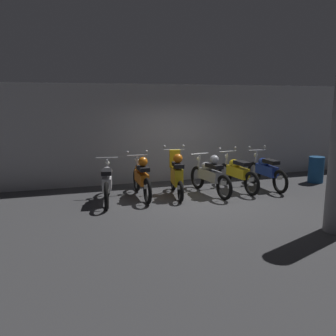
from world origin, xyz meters
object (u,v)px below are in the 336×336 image
at_px(motorbike_slot_1, 142,177).
at_px(trash_bin, 316,170).
at_px(motorbike_slot_4, 237,173).
at_px(motorbike_slot_3, 210,175).
at_px(motorbike_slot_5, 266,171).
at_px(motorbike_slot_2, 177,174).
at_px(motorbike_slot_0, 107,182).

bearing_deg(motorbike_slot_1, trash_bin, 0.69).
bearing_deg(motorbike_slot_4, trash_bin, 2.43).
xyz_separation_m(motorbike_slot_3, motorbike_slot_4, (0.91, 0.18, -0.03)).
height_order(motorbike_slot_3, trash_bin, motorbike_slot_3).
xyz_separation_m(motorbike_slot_1, trash_bin, (5.46, 0.07, -0.13)).
xyz_separation_m(motorbike_slot_4, motorbike_slot_5, (0.91, -0.02, 0.00)).
relative_size(motorbike_slot_2, motorbike_slot_3, 0.86).
bearing_deg(motorbike_slot_3, motorbike_slot_1, 172.67).
xyz_separation_m(motorbike_slot_3, trash_bin, (3.65, 0.30, -0.13)).
xyz_separation_m(motorbike_slot_2, motorbike_slot_5, (2.72, 0.06, -0.08)).
xyz_separation_m(motorbike_slot_1, motorbike_slot_2, (0.91, -0.13, 0.04)).
xyz_separation_m(motorbike_slot_0, trash_bin, (6.36, 0.21, -0.09)).
relative_size(motorbike_slot_1, motorbike_slot_3, 1.01).
bearing_deg(motorbike_slot_5, motorbike_slot_0, -179.06).
height_order(motorbike_slot_0, motorbike_slot_1, motorbike_slot_1).
height_order(motorbike_slot_2, motorbike_slot_3, motorbike_slot_2).
relative_size(motorbike_slot_3, motorbike_slot_4, 1.00).
distance_m(motorbike_slot_5, trash_bin, 1.84).
height_order(motorbike_slot_2, motorbike_slot_4, motorbike_slot_2).
height_order(motorbike_slot_0, motorbike_slot_4, motorbike_slot_4).
bearing_deg(motorbike_slot_4, motorbike_slot_5, -1.18).
bearing_deg(motorbike_slot_3, trash_bin, 4.69).
bearing_deg(motorbike_slot_1, motorbike_slot_3, -7.33).
bearing_deg(motorbike_slot_4, motorbike_slot_1, 178.94).
bearing_deg(motorbike_slot_2, motorbike_slot_0, -179.60).
bearing_deg(motorbike_slot_0, motorbike_slot_5, 0.94).
relative_size(motorbike_slot_0, motorbike_slot_5, 0.99).
bearing_deg(motorbike_slot_3, motorbike_slot_5, 5.17).
bearing_deg(trash_bin, motorbike_slot_2, -177.52).
xyz_separation_m(motorbike_slot_2, motorbike_slot_4, (1.81, 0.08, -0.08)).
relative_size(motorbike_slot_0, trash_bin, 2.45).
distance_m(motorbike_slot_2, trash_bin, 4.55).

